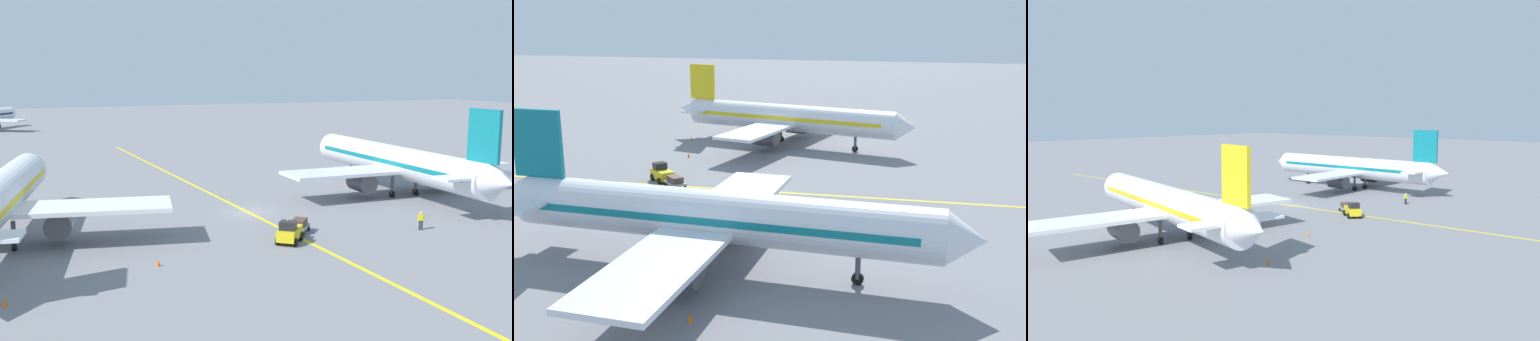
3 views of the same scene
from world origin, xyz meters
The scene contains 10 objects.
ground_plane centered at (0.00, 0.00, 0.00)m, with size 400.00×400.00×0.00m, color slate.
apron_yellow_centreline centered at (0.00, 0.00, 0.00)m, with size 0.40×120.00×0.01m, color yellow.
airplane_at_gate centered at (-23.27, -3.04, 3.71)m, with size 28.47×35.31×10.60m.
airplane_adjacent_stand centered at (19.32, 2.13, 3.71)m, with size 28.08×35.45×10.60m.
baggage_tug_white centered at (-1.02, -11.35, 0.90)m, with size 3.10×3.25×2.11m.
baggage_cart_trailing centered at (1.15, -8.86, 0.76)m, with size 2.76×2.88×1.24m.
ground_crew_worker centered at (11.69, -12.16, 0.91)m, with size 0.55×0.34×1.68m.
traffic_cone_near_nose centered at (-12.47, -13.06, 0.28)m, with size 0.32×0.32×0.55m, color orange.
traffic_cone_mid_apron centered at (27.05, 3.54, 0.28)m, with size 0.32×0.32×0.55m, color orange.
traffic_cone_by_wingtip centered at (-22.81, -16.97, 0.28)m, with size 0.32×0.32×0.55m, color orange.
Camera 2 is at (55.90, 16.12, 16.82)m, focal length 42.00 mm.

